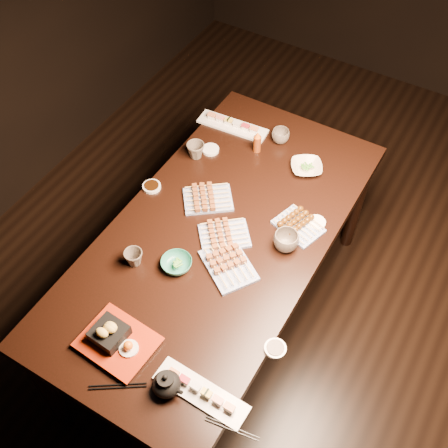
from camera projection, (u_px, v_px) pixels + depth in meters
The scene contains 23 objects.
ground at pixel (295, 354), 2.93m from camera, with size 5.00×5.00×0.00m, color black.
dining_table at pixel (219, 281), 2.77m from camera, with size 0.90×1.80×0.75m, color black.
sushi_platter_near at pixel (201, 391), 2.00m from camera, with size 0.36×0.10×0.04m, color white, non-canonical shape.
sushi_platter_far at pixel (233, 124), 2.90m from camera, with size 0.37×0.10×0.05m, color white, non-canonical shape.
yakitori_plate_center at pixel (224, 233), 2.45m from camera, with size 0.21×0.16×0.05m, color #828EB6, non-canonical shape.
yakitori_plate_right at pixel (229, 263), 2.34m from camera, with size 0.24×0.17×0.06m, color #828EB6, non-canonical shape.
yakitori_plate_left at pixel (208, 197), 2.58m from camera, with size 0.22×0.16×0.06m, color #828EB6, non-canonical shape.
tsukune_plate at pixel (299, 224), 2.48m from camera, with size 0.20×0.15×0.05m, color #828EB6, non-canonical shape.
edamame_bowl_green at pixel (177, 264), 2.35m from camera, with size 0.13×0.13×0.04m, color #287B64.
edamame_bowl_cream at pixel (306, 168), 2.71m from camera, with size 0.15×0.15×0.04m, color beige.
tempura_tray at pixel (117, 338), 2.10m from camera, with size 0.28×0.22×0.10m, color black, non-canonical shape.
teacup_near_left at pixel (134, 258), 2.35m from camera, with size 0.08×0.08×0.07m, color #51483E.
teacup_mid_right at pixel (286, 241), 2.40m from camera, with size 0.11×0.11×0.09m, color #51483E.
teacup_far_left at pixel (196, 151), 2.75m from camera, with size 0.09×0.09×0.08m, color #51483E.
teacup_far_right at pixel (281, 136), 2.82m from camera, with size 0.09×0.09×0.07m, color #51483E.
teapot at pixel (166, 383), 1.99m from camera, with size 0.12×0.12×0.11m, color black, non-canonical shape.
condiment_bottle at pixel (257, 142), 2.76m from camera, with size 0.04×0.04×0.12m, color #6A2C0E.
sauce_dish_west at pixel (152, 187), 2.64m from camera, with size 0.09×0.09×0.02m, color white.
sauce_dish_east at pixel (316, 223), 2.51m from camera, with size 0.09×0.09×0.02m, color white.
sauce_dish_se at pixel (275, 349), 2.12m from camera, with size 0.09×0.09×0.01m, color white.
sauce_dish_nw at pixel (211, 150), 2.80m from camera, with size 0.09×0.09×0.01m, color white.
chopsticks_near at pixel (118, 386), 2.03m from camera, with size 0.21×0.02×0.01m, color black, non-canonical shape.
chopsticks_se at pixel (232, 429), 1.94m from camera, with size 0.20×0.02×0.01m, color black, non-canonical shape.
Camera 1 is at (0.34, -1.31, 2.71)m, focal length 45.00 mm.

